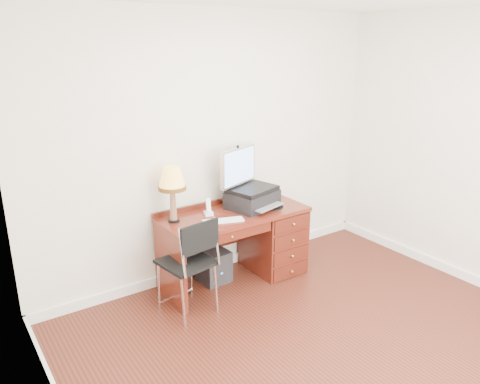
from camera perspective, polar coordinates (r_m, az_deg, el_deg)
ground at (r=4.08m, az=10.85°, el=-18.20°), size 4.00×4.00×0.00m
room_shell at (r=4.44m, az=4.99°, el=-13.91°), size 4.00×4.00×4.00m
desk at (r=4.99m, az=2.37°, el=-5.40°), size 1.50×0.67×0.75m
monitor at (r=4.77m, az=-0.14°, el=2.76°), size 0.52×0.26×0.62m
keyboard at (r=4.46m, az=-2.06°, el=-3.50°), size 0.41×0.23×0.01m
mouse_pad at (r=4.85m, az=3.96°, el=-1.67°), size 0.23×0.23×0.05m
printer at (r=4.80m, az=1.50°, el=-0.66°), size 0.57×0.49×0.22m
leg_lamp at (r=4.37m, az=-8.29°, el=1.24°), size 0.26×0.26×0.54m
phone at (r=4.61m, az=-3.87°, el=-2.23°), size 0.10×0.10×0.17m
pen_cup at (r=4.93m, az=2.21°, el=-0.80°), size 0.09×0.09×0.11m
chair at (r=4.19m, az=-6.11°, el=-7.97°), size 0.50×0.50×0.93m
equipment_box at (r=4.90m, az=-3.24°, el=-9.00°), size 0.30×0.30×0.34m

